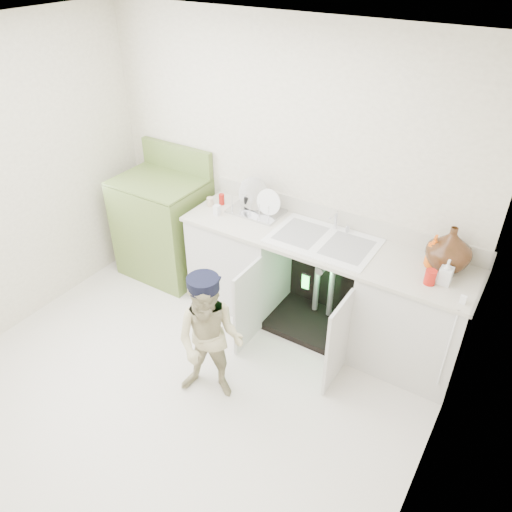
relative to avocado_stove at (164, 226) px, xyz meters
The scene contains 5 objects.
ground 1.73m from the avocado_stove, 45.69° to the right, with size 3.50×3.50×0.00m, color silver.
room_shell 1.80m from the avocado_stove, 45.69° to the right, with size 6.00×5.50×1.26m.
counter_run 1.74m from the avocado_stove, ahead, with size 2.44×1.02×1.24m.
avocado_stove is the anchor object (origin of this frame).
repair_worker 1.74m from the avocado_stove, 38.27° to the right, with size 0.71×1.04×1.06m.
Camera 1 is at (1.90, -1.95, 3.00)m, focal length 35.00 mm.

